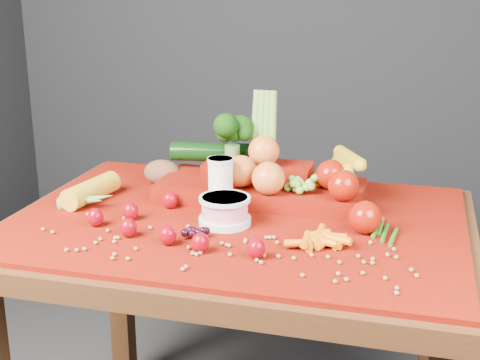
% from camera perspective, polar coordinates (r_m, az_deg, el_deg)
% --- Properties ---
extents(table, '(1.10, 0.80, 0.75)m').
position_cam_1_polar(table, '(1.63, -0.19, -6.75)').
color(table, '#361B0C').
rests_on(table, ground).
extents(red_cloth, '(1.05, 0.75, 0.01)m').
position_cam_1_polar(red_cloth, '(1.59, -0.19, -3.44)').
color(red_cloth, '#720D03').
rests_on(red_cloth, table).
extents(milk_glass, '(0.06, 0.06, 0.14)m').
position_cam_1_polar(milk_glass, '(1.61, -1.67, -0.28)').
color(milk_glass, white).
rests_on(milk_glass, red_cloth).
extents(yogurt_bowl, '(0.12, 0.12, 0.07)m').
position_cam_1_polar(yogurt_bowl, '(1.54, -1.30, -2.54)').
color(yogurt_bowl, silver).
rests_on(yogurt_bowl, red_cloth).
extents(strawberry_scatter, '(0.44, 0.28, 0.05)m').
position_cam_1_polar(strawberry_scatter, '(1.49, -6.67, -3.74)').
color(strawberry_scatter, '#990017').
rests_on(strawberry_scatter, red_cloth).
extents(dark_grape_cluster, '(0.06, 0.05, 0.03)m').
position_cam_1_polar(dark_grape_cluster, '(1.47, -3.83, -4.50)').
color(dark_grape_cluster, black).
rests_on(dark_grape_cluster, red_cloth).
extents(soybean_scatter, '(0.84, 0.24, 0.01)m').
position_cam_1_polar(soybean_scatter, '(1.41, -2.36, -5.79)').
color(soybean_scatter, olive).
rests_on(soybean_scatter, red_cloth).
extents(corn_ear, '(0.21, 0.25, 0.06)m').
position_cam_1_polar(corn_ear, '(1.71, -12.84, -1.43)').
color(corn_ear, gold).
rests_on(corn_ear, red_cloth).
extents(potato, '(0.10, 0.07, 0.07)m').
position_cam_1_polar(potato, '(1.84, -6.66, 0.65)').
color(potato, '#56321E').
rests_on(potato, red_cloth).
extents(baby_carrot_pile, '(0.17, 0.17, 0.03)m').
position_cam_1_polar(baby_carrot_pile, '(1.43, 6.76, -5.13)').
color(baby_carrot_pile, orange).
rests_on(baby_carrot_pile, red_cloth).
extents(green_bean_pile, '(0.14, 0.12, 0.01)m').
position_cam_1_polar(green_bean_pile, '(1.53, 12.33, -4.30)').
color(green_bean_pile, '#256016').
rests_on(green_bean_pile, red_cloth).
extents(produce_mound, '(0.59, 0.36, 0.27)m').
position_cam_1_polar(produce_mound, '(1.70, 2.56, 0.29)').
color(produce_mound, '#720D03').
rests_on(produce_mound, red_cloth).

